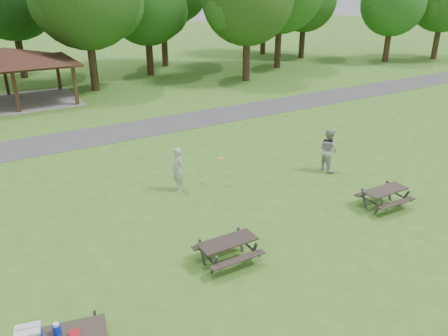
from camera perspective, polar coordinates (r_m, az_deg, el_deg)
ground at (r=13.56m, az=5.20°, el=-11.66°), size 160.00×160.00×0.00m
asphalt_path at (r=25.07m, az=-13.91°, el=4.51°), size 120.00×3.20×0.02m
pavilion at (r=33.33m, az=-26.67°, el=12.70°), size 8.60×7.01×3.76m
tree_row_f at (r=40.29m, az=-10.00°, el=20.10°), size 7.35×7.00×9.55m
tree_row_g at (r=37.31m, az=3.17°, el=20.92°), size 7.77×7.40×10.25m
tree_row_i at (r=50.19m, az=10.55°, el=20.67°), size 7.14×6.80×9.52m
tree_row_j at (r=49.99m, az=21.21°, el=19.17°), size 6.72×6.40×8.96m
picnic_table_middle at (r=13.05m, az=0.50°, el=-10.15°), size 1.76×1.43×0.76m
picnic_table_far at (r=17.13m, az=20.28°, el=-3.15°), size 1.75×1.43×0.75m
frisbee_in_flight at (r=17.62m, az=-0.38°, el=1.30°), size 0.33×0.33×0.02m
frisbee_thrower at (r=17.32m, az=-6.08°, el=-0.23°), size 0.46×0.67×1.78m
frisbee_catcher at (r=19.62m, az=13.47°, el=2.30°), size 0.74×0.95×1.92m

